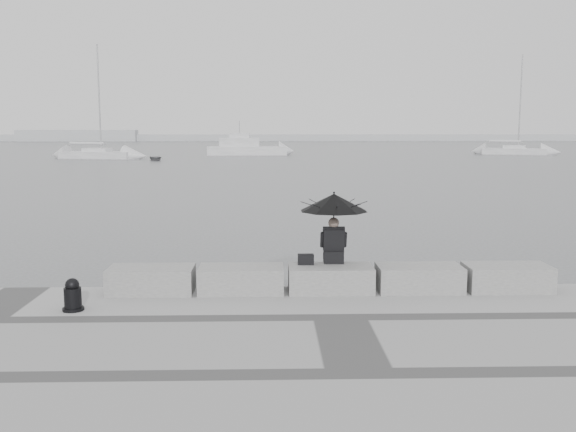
{
  "coord_description": "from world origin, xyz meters",
  "views": [
    {
      "loc": [
        -1.13,
        -12.35,
        3.63
      ],
      "look_at": [
        -0.72,
        3.0,
        1.48
      ],
      "focal_mm": 40.0,
      "sensor_mm": 36.0,
      "label": 1
    }
  ],
  "objects_px": {
    "sailboat_left": "(97,154)",
    "dinghy": "(155,158)",
    "seated_person": "(334,210)",
    "mooring_bollard": "(73,297)",
    "sailboat_right": "(514,150)",
    "motor_cruiser": "(247,148)"
  },
  "relations": [
    {
      "from": "sailboat_left",
      "to": "sailboat_right",
      "type": "bearing_deg",
      "value": 25.75
    },
    {
      "from": "sailboat_left",
      "to": "dinghy",
      "type": "bearing_deg",
      "value": -13.38
    },
    {
      "from": "motor_cruiser",
      "to": "dinghy",
      "type": "xyz_separation_m",
      "value": [
        -9.55,
        -12.78,
        -0.65
      ]
    },
    {
      "from": "motor_cruiser",
      "to": "dinghy",
      "type": "bearing_deg",
      "value": -126.53
    },
    {
      "from": "sailboat_left",
      "to": "sailboat_right",
      "type": "xyz_separation_m",
      "value": [
        51.9,
        9.73,
        0.01
      ]
    },
    {
      "from": "mooring_bollard",
      "to": "sailboat_left",
      "type": "height_order",
      "value": "sailboat_left"
    },
    {
      "from": "seated_person",
      "to": "mooring_bollard",
      "type": "relative_size",
      "value": 2.42
    },
    {
      "from": "sailboat_right",
      "to": "motor_cruiser",
      "type": "relative_size",
      "value": 1.28
    },
    {
      "from": "mooring_bollard",
      "to": "dinghy",
      "type": "height_order",
      "value": "mooring_bollard"
    },
    {
      "from": "seated_person",
      "to": "sailboat_left",
      "type": "height_order",
      "value": "sailboat_left"
    },
    {
      "from": "sailboat_left",
      "to": "dinghy",
      "type": "xyz_separation_m",
      "value": [
        7.32,
        -3.98,
        -0.27
      ]
    },
    {
      "from": "seated_person",
      "to": "sailboat_right",
      "type": "relative_size",
      "value": 0.11
    },
    {
      "from": "sailboat_right",
      "to": "seated_person",
      "type": "bearing_deg",
      "value": -91.92
    },
    {
      "from": "mooring_bollard",
      "to": "sailboat_right",
      "type": "height_order",
      "value": "sailboat_right"
    },
    {
      "from": "sailboat_left",
      "to": "motor_cruiser",
      "type": "bearing_deg",
      "value": 42.68
    },
    {
      "from": "seated_person",
      "to": "dinghy",
      "type": "height_order",
      "value": "seated_person"
    },
    {
      "from": "motor_cruiser",
      "to": "sailboat_left",
      "type": "bearing_deg",
      "value": -152.21
    },
    {
      "from": "mooring_bollard",
      "to": "motor_cruiser",
      "type": "xyz_separation_m",
      "value": [
        0.4,
        72.2,
        0.15
      ]
    },
    {
      "from": "mooring_bollard",
      "to": "sailboat_left",
      "type": "xyz_separation_m",
      "value": [
        -16.48,
        63.4,
        -0.23
      ]
    },
    {
      "from": "mooring_bollard",
      "to": "motor_cruiser",
      "type": "distance_m",
      "value": 72.2
    },
    {
      "from": "dinghy",
      "to": "seated_person",
      "type": "bearing_deg",
      "value": -91.2
    },
    {
      "from": "motor_cruiser",
      "to": "dinghy",
      "type": "relative_size",
      "value": 3.46
    }
  ]
}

